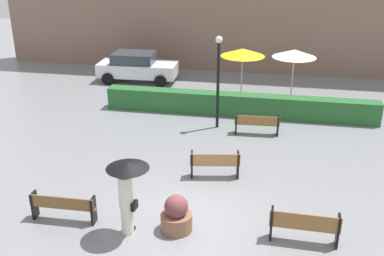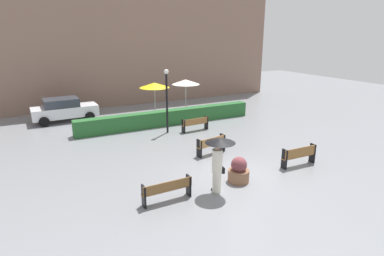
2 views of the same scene
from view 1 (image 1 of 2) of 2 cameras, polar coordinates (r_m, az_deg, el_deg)
name	(u,v)px [view 1 (image 1 of 2)]	position (r m, az deg, el deg)	size (l,w,h in m)	color
ground_plane	(183,218)	(13.41, -1.14, -10.90)	(60.00, 60.00, 0.00)	gray
bench_near_left	(63,206)	(13.50, -15.51, -9.14)	(1.86, 0.36, 0.80)	brown
bench_mid_center	(215,163)	(15.22, 2.82, -4.29)	(1.65, 0.63, 0.89)	#9E7242
bench_back_row	(257,123)	(18.65, 7.95, 0.59)	(1.78, 0.46, 0.82)	olive
bench_near_right	(304,225)	(12.49, 13.59, -11.47)	(1.79, 0.36, 0.90)	olive
pedestrian_with_umbrella	(127,186)	(12.16, -7.96, -7.01)	(1.11, 1.11, 2.11)	silver
planter_pot	(176,215)	(12.69, -1.92, -10.64)	(0.86, 0.86, 1.05)	brown
lamp_post	(218,73)	(18.63, 3.23, 6.78)	(0.28, 0.28, 3.79)	black
patio_umbrella_yellow	(243,52)	(22.14, 6.22, 9.17)	(2.08, 2.08, 2.49)	silver
patio_umbrella_white	(294,54)	(21.94, 12.41, 8.89)	(2.01, 2.01, 2.58)	silver
hedge_strip	(239,105)	(20.60, 5.75, 2.85)	(11.86, 0.70, 0.97)	#28602D
parked_car	(137,66)	(25.54, -6.75, 7.49)	(4.25, 2.08, 1.57)	silver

